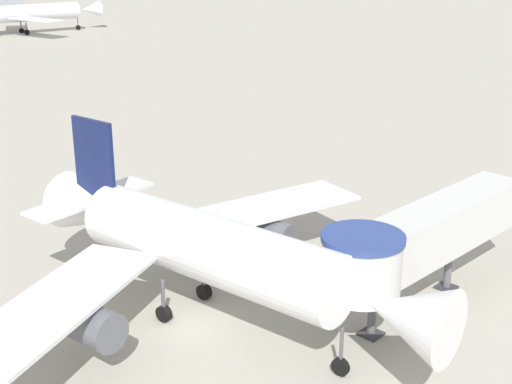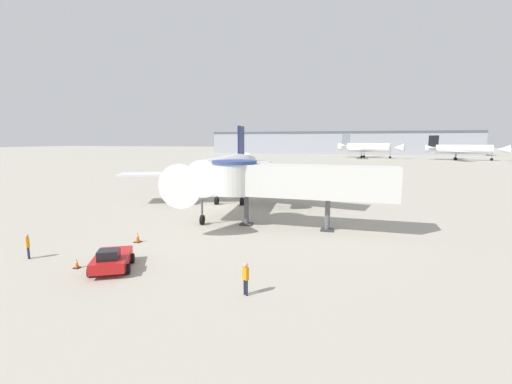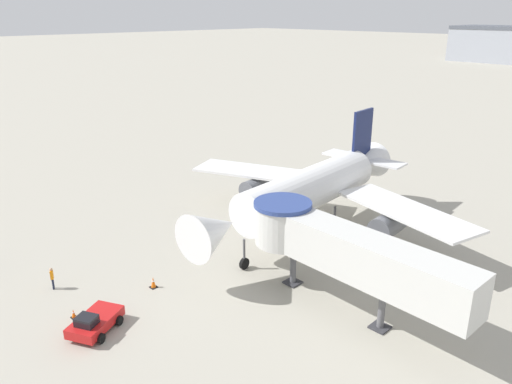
{
  "view_description": "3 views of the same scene",
  "coord_description": "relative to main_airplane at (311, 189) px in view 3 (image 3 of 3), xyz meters",
  "views": [
    {
      "loc": [
        -21.99,
        -25.32,
        19.36
      ],
      "look_at": [
        6.8,
        1.84,
        5.26
      ],
      "focal_mm": 50.0,
      "sensor_mm": 36.0,
      "label": 1
    },
    {
      "loc": [
        14.41,
        -37.31,
        7.74
      ],
      "look_at": [
        6.16,
        -6.23,
        2.92
      ],
      "focal_mm": 24.0,
      "sensor_mm": 36.0,
      "label": 2
    },
    {
      "loc": [
        26.22,
        -31.51,
        18.47
      ],
      "look_at": [
        0.02,
        -5.74,
        5.11
      ],
      "focal_mm": 35.0,
      "sensor_mm": 36.0,
      "label": 3
    }
  ],
  "objects": [
    {
      "name": "ground_plane",
      "position": [
        -0.85,
        -0.13,
        -4.12
      ],
      "size": [
        800.0,
        800.0,
        0.0
      ],
      "primitive_type": "plane",
      "color": "#A8A393"
    },
    {
      "name": "main_airplane",
      "position": [
        0.0,
        0.0,
        0.0
      ],
      "size": [
        28.23,
        25.2,
        9.75
      ],
      "rotation": [
        0.0,
        0.0,
        0.08
      ],
      "color": "white",
      "rests_on": "ground_plane"
    },
    {
      "name": "jet_bridge",
      "position": [
        8.46,
        -7.73,
        0.16
      ],
      "size": [
        16.29,
        4.1,
        5.96
      ],
      "rotation": [
        0.0,
        0.0,
        -0.03
      ],
      "color": "silver",
      "rests_on": "ground_plane"
    },
    {
      "name": "pushback_tug_red",
      "position": [
        0.06,
        -20.55,
        -3.47
      ],
      "size": [
        3.3,
        3.96,
        1.47
      ],
      "rotation": [
        0.0,
        0.0,
        0.47
      ],
      "color": "red",
      "rests_on": "ground_plane"
    },
    {
      "name": "traffic_cone_apron_front",
      "position": [
        -2.23,
        -20.85,
        -3.83
      ],
      "size": [
        0.37,
        0.37,
        0.61
      ],
      "color": "black",
      "rests_on": "ground_plane"
    },
    {
      "name": "traffic_cone_near_nose",
      "position": [
        -1.81,
        -15.11,
        -3.73
      ],
      "size": [
        0.5,
        0.5,
        0.81
      ],
      "color": "black",
      "rests_on": "ground_plane"
    },
    {
      "name": "ground_crew_wing_walker",
      "position": [
        -6.59,
        -20.25,
        -3.17
      ],
      "size": [
        0.37,
        0.32,
        1.66
      ],
      "rotation": [
        0.0,
        0.0,
        5.76
      ],
      "color": "#1E2338",
      "rests_on": "ground_plane"
    }
  ]
}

